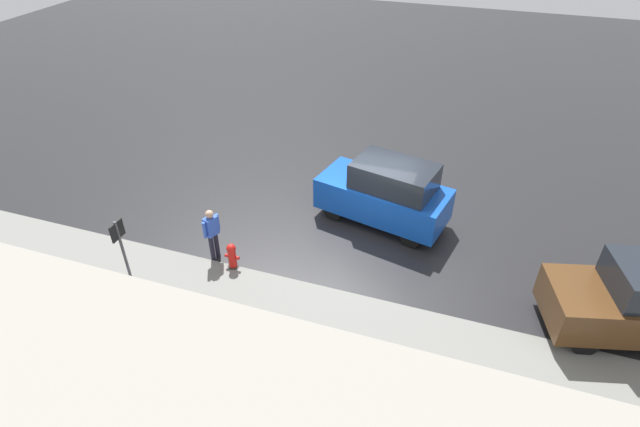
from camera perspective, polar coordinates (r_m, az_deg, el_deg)
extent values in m
plane|color=black|center=(15.07, 4.93, -2.24)|extent=(60.00, 60.00, 0.00)
cube|color=slate|center=(12.09, -0.24, -13.75)|extent=(24.00, 3.20, 0.04)
cube|color=blue|center=(15.23, 7.16, 1.72)|extent=(4.18, 2.51, 0.99)
cube|color=#1E232B|center=(14.66, 8.50, 4.23)|extent=(2.61, 1.97, 0.77)
cylinder|color=black|center=(15.44, 1.58, 0.33)|extent=(0.63, 0.35, 0.60)
cylinder|color=black|center=(16.49, 4.07, 2.76)|extent=(0.63, 0.35, 0.60)
cylinder|color=black|center=(14.60, 10.37, -2.69)|extent=(0.63, 0.35, 0.60)
cylinder|color=black|center=(15.71, 12.38, 0.07)|extent=(0.63, 0.35, 0.60)
cylinder|color=black|center=(13.02, 28.05, -12.95)|extent=(0.64, 0.37, 0.60)
cylinder|color=black|center=(13.96, 26.08, -8.53)|extent=(0.64, 0.37, 0.60)
cylinder|color=red|center=(13.82, -9.98, -5.12)|extent=(0.22, 0.22, 0.62)
sphere|color=red|center=(13.59, -10.13, -3.95)|extent=(0.26, 0.26, 0.26)
cylinder|color=red|center=(13.71, -9.41, -5.03)|extent=(0.10, 0.09, 0.09)
cylinder|color=red|center=(13.84, -10.60, -4.73)|extent=(0.10, 0.09, 0.09)
cylinder|color=#2D2D2D|center=(14.00, -9.86, -5.99)|extent=(0.31, 0.31, 0.06)
cube|color=blue|center=(13.74, -12.34, -1.39)|extent=(0.34, 0.42, 0.55)
sphere|color=tan|center=(13.52, -12.54, -0.08)|extent=(0.22, 0.22, 0.22)
cylinder|color=#1E1E2D|center=(14.21, -11.73, -3.48)|extent=(0.13, 0.13, 0.85)
cylinder|color=#1E1E2D|center=(14.12, -12.25, -3.84)|extent=(0.13, 0.13, 0.85)
cylinder|color=blue|center=(13.86, -11.62, -0.92)|extent=(0.09, 0.09, 0.50)
cylinder|color=blue|center=(13.62, -13.07, -1.87)|extent=(0.09, 0.09, 0.50)
cylinder|color=#B7BABF|center=(10.33, 10.52, -22.30)|extent=(0.04, 0.04, 1.05)
cylinder|color=#B7BABF|center=(10.59, -2.31, -19.30)|extent=(0.04, 0.04, 1.05)
cylinder|color=#B7BABF|center=(11.31, -13.56, -15.81)|extent=(0.04, 0.04, 1.05)
cylinder|color=#B7BABF|center=(12.41, -22.82, -12.39)|extent=(0.04, 0.04, 1.05)
cylinder|color=#B7BABF|center=(10.21, -2.38, -17.77)|extent=(9.07, 0.04, 0.04)
cylinder|color=#B7BABF|center=(10.55, -2.32, -19.14)|extent=(9.07, 0.04, 0.04)
cylinder|color=#4C4C51|center=(13.04, -21.26, -5.15)|extent=(0.07, 0.07, 2.40)
cube|color=black|center=(12.49, -22.18, -1.82)|extent=(0.04, 0.44, 0.44)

